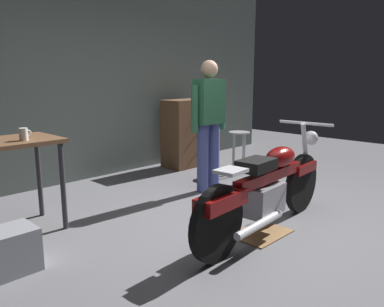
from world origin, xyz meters
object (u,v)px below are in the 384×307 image
Objects in this scene: wooden_dresser at (187,133)px; motorcycle at (268,187)px; person_standing at (209,120)px; shop_stool at (239,141)px; storage_bin at (6,252)px; mug_white_ceramic at (24,134)px.

motorcycle is at bearing -119.86° from wooden_dresser.
person_standing is at bearing -123.98° from wooden_dresser.
motorcycle reaches higher than shop_stool.
motorcycle is 4.98× the size of storage_bin.
mug_white_ceramic is (-3.26, -0.03, 0.46)m from shop_stool.
wooden_dresser is (-0.21, 0.92, 0.05)m from shop_stool.
wooden_dresser is 3.86m from storage_bin.
person_standing is (0.64, 1.33, 0.48)m from motorcycle.
wooden_dresser reaches higher than shop_stool.
person_standing reaches higher than motorcycle.
wooden_dresser reaches higher than motorcycle.
motorcycle is 1.55m from person_standing.
mug_white_ceramic is at bearing -179.51° from shop_stool.
mug_white_ceramic is (-2.24, 0.25, 0.03)m from person_standing.
motorcycle is at bearing 68.60° from person_standing.
mug_white_ceramic reaches higher than motorcycle.
shop_stool is 1.45× the size of storage_bin.
storage_bin is at bearing -170.23° from shop_stool.
shop_stool is at bearing 9.77° from storage_bin.
wooden_dresser is (0.81, 1.20, -0.38)m from person_standing.
motorcycle is 1.99× the size of wooden_dresser.
shop_stool is at bearing 0.49° from mug_white_ceramic.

